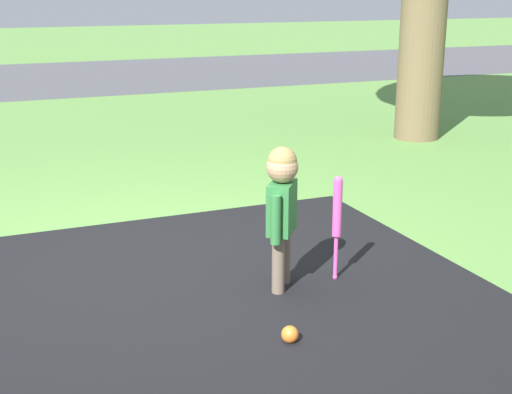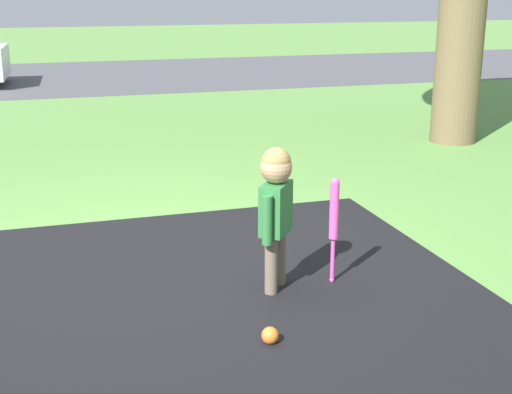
% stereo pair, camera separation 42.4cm
% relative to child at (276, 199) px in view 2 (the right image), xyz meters
% --- Properties ---
extents(ground_plane, '(60.00, 60.00, 0.00)m').
position_rel_child_xyz_m(ground_plane, '(-0.69, 0.64, -0.58)').
color(ground_plane, '#5B8C42').
extents(street_strip, '(40.00, 6.00, 0.01)m').
position_rel_child_xyz_m(street_strip, '(-0.69, 11.39, -0.57)').
color(street_strip, '#4C4C51').
rests_on(street_strip, ground).
extents(child, '(0.26, 0.30, 0.89)m').
position_rel_child_xyz_m(child, '(0.00, 0.00, 0.00)').
color(child, '#6B5B4C').
rests_on(child, ground).
extents(baseball_bat, '(0.06, 0.06, 0.68)m').
position_rel_child_xyz_m(baseball_bat, '(0.37, -0.01, -0.14)').
color(baseball_bat, '#E54CA5').
rests_on(baseball_bat, ground).
extents(sports_ball, '(0.09, 0.09, 0.09)m').
position_rel_child_xyz_m(sports_ball, '(-0.25, -0.66, -0.53)').
color(sports_ball, orange).
rests_on(sports_ball, ground).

